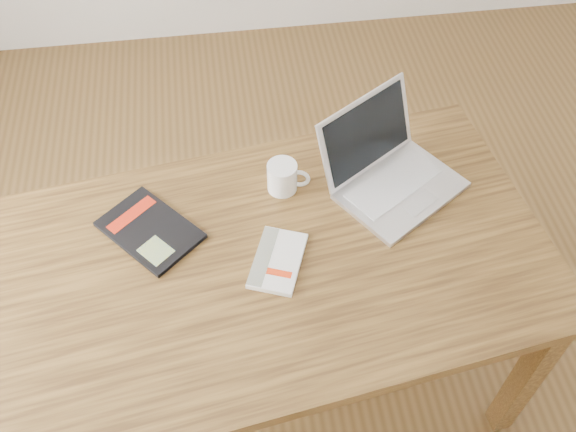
{
  "coord_description": "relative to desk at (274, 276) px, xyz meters",
  "views": [
    {
      "loc": [
        -0.27,
        -1.13,
        2.18
      ],
      "look_at": [
        -0.12,
        -0.07,
        0.85
      ],
      "focal_mm": 40.0,
      "sensor_mm": 36.0,
      "label": 1
    }
  ],
  "objects": [
    {
      "name": "room",
      "position": [
        0.1,
        0.13,
        0.69
      ],
      "size": [
        4.04,
        4.04,
        2.7
      ],
      "color": "brown",
      "rests_on": "ground"
    },
    {
      "name": "desk",
      "position": [
        0.0,
        0.0,
        0.0
      ],
      "size": [
        1.63,
        1.08,
        0.75
      ],
      "rotation": [
        0.0,
        0.0,
        0.14
      ],
      "color": "#563A1A",
      "rests_on": "ground"
    },
    {
      "name": "white_guidebook",
      "position": [
        0.01,
        -0.02,
        0.1
      ],
      "size": [
        0.19,
        0.24,
        0.02
      ],
      "rotation": [
        0.0,
        0.0,
        -0.37
      ],
      "color": "silver",
      "rests_on": "desk"
    },
    {
      "name": "black_guidebook",
      "position": [
        -0.33,
        0.14,
        0.1
      ],
      "size": [
        0.32,
        0.33,
        0.01
      ],
      "rotation": [
        0.0,
        0.0,
        0.72
      ],
      "color": "black",
      "rests_on": "desk"
    },
    {
      "name": "laptop",
      "position": [
        0.37,
        0.23,
        0.14
      ],
      "size": [
        0.47,
        0.46,
        0.24
      ],
      "rotation": [
        0.0,
        0.0,
        0.58
      ],
      "color": "silver",
      "rests_on": "desk"
    },
    {
      "name": "coffee_mug",
      "position": [
        0.06,
        0.25,
        0.14
      ],
      "size": [
        0.13,
        0.09,
        0.09
      ],
      "rotation": [
        0.0,
        0.0,
        -0.25
      ],
      "color": "white",
      "rests_on": "desk"
    }
  ]
}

